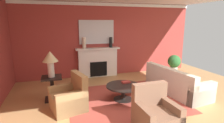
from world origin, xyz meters
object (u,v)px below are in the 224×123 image
Objects in this scene: mantel_mirror at (97,32)px; vase_mantel_left at (84,43)px; fireplace at (98,63)px; vase_mantel_right at (111,42)px; side_table at (52,87)px; table_lamp at (50,59)px; potted_plant at (174,63)px; armchair_near_window at (70,99)px; armchair_facing_fireplace at (156,116)px; sofa at (176,84)px; coffee_table at (123,89)px.

vase_mantel_left is at bearing -162.82° from mantel_mirror.
vase_mantel_right is (0.55, -0.05, 0.85)m from fireplace.
side_table is 0.93× the size of table_lamp.
vase_mantel_right is at bearing -17.18° from mantel_mirror.
vase_mantel_right reaches higher than side_table.
vase_mantel_right is at bearing -5.15° from fireplace.
vase_mantel_right is 0.51× the size of potted_plant.
side_table is at bearing 117.84° from armchair_near_window.
vase_mantel_left reaches higher than armchair_near_window.
side_table is 2.44m from vase_mantel_left.
table_lamp reaches higher than potted_plant.
armchair_facing_fireplace is at bearing -47.06° from side_table.
vase_mantel_left is at bearing 55.64° from table_lamp.
armchair_facing_fireplace is (0.28, -4.12, -0.27)m from fireplace.
table_lamp is at bearing -133.79° from fireplace.
vase_mantel_left is at bearing 101.56° from armchair_facing_fireplace.
fireplace is 4.24× the size of vase_mantel_right.
vase_mantel_right reaches higher than armchair_near_window.
vase_mantel_right reaches higher than armchair_facing_fireplace.
vase_mantel_right is (1.93, 2.63, 1.12)m from armchair_near_window.
table_lamp is (-1.80, -2.00, -0.62)m from mantel_mirror.
armchair_near_window is 5.15m from potted_plant.
potted_plant is at bearing -11.75° from mantel_mirror.
sofa is at bearing -44.54° from vase_mantel_left.
armchair_near_window is 2.29× the size of vase_mantel_right.
fireplace is 1.89× the size of armchair_facing_fireplace.
vase_mantel_right is (0.38, 2.47, 1.09)m from coffee_table.
mantel_mirror is 4.51m from armchair_facing_fireplace.
potted_plant is at bearing -7.65° from vase_mantel_left.
sofa is 2.26× the size of armchair_near_window.
potted_plant is at bearing -9.74° from fireplace.
potted_plant is at bearing 49.48° from armchair_facing_fireplace.
armchair_facing_fireplace is at bearing -47.06° from table_lamp.
mantel_mirror reaches higher than armchair_facing_fireplace.
armchair_facing_fireplace is at bearing -40.87° from armchair_near_window.
mantel_mirror is 1.72× the size of potted_plant.
armchair_facing_fireplace is at bearing -136.45° from sofa.
sofa is (1.96, -2.52, -0.28)m from fireplace.
armchair_near_window is 0.97× the size of coffee_table.
vase_mantel_left reaches higher than sofa.
armchair_near_window reaches higher than potted_plant.
vase_mantel_left reaches higher than side_table.
table_lamp is at bearing -142.12° from vase_mantel_right.
vase_mantel_left reaches higher than coffee_table.
vase_mantel_left reaches higher than armchair_facing_fireplace.
fireplace is at bearing 46.21° from table_lamp.
fireplace reaches higher than armchair_facing_fireplace.
armchair_facing_fireplace is (0.28, -4.24, -1.54)m from mantel_mirror.
table_lamp is at bearing 170.31° from sofa.
sofa is 2.64× the size of potted_plant.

